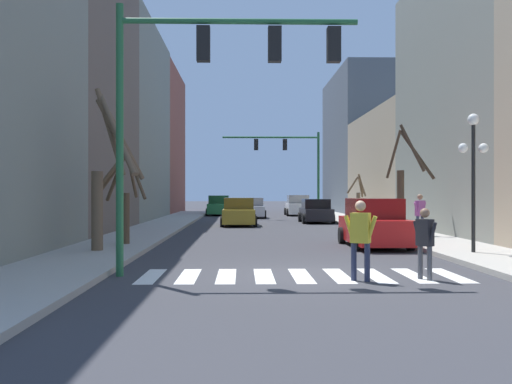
% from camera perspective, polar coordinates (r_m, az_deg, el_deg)
% --- Properties ---
extents(ground_plane, '(240.00, 240.00, 0.00)m').
position_cam_1_polar(ground_plane, '(14.70, 4.28, -7.88)').
color(ground_plane, '#38383D').
extents(sidewalk_left, '(2.87, 90.00, 0.15)m').
position_cam_1_polar(sidewalk_left, '(15.33, -19.00, -7.27)').
color(sidewalk_left, '#ADA89E').
rests_on(sidewalk_left, ground_plane).
extents(building_row_left, '(6.00, 55.46, 13.70)m').
position_cam_1_polar(building_row_left, '(37.62, -15.39, 7.26)').
color(building_row_left, gray).
rests_on(building_row_left, ground_plane).
extents(building_row_right, '(6.00, 57.28, 13.39)m').
position_cam_1_polar(building_row_right, '(38.91, 16.56, 5.90)').
color(building_row_right, tan).
rests_on(building_row_right, ground_plane).
extents(crosswalk_stripes, '(7.65, 2.60, 0.01)m').
position_cam_1_polar(crosswalk_stripes, '(14.55, 4.34, -7.95)').
color(crosswalk_stripes, white).
rests_on(crosswalk_stripes, ground_plane).
extents(traffic_signal_near, '(5.80, 0.28, 6.52)m').
position_cam_1_polar(traffic_signal_near, '(14.66, -4.75, 10.92)').
color(traffic_signal_near, '#236038').
rests_on(traffic_signal_near, ground_plane).
extents(traffic_signal_far, '(7.34, 0.28, 6.56)m').
position_cam_1_polar(traffic_signal_far, '(45.28, 3.32, 3.48)').
color(traffic_signal_far, '#236038').
rests_on(traffic_signal_far, ground_plane).
extents(street_lamp_right_corner, '(0.95, 0.36, 4.30)m').
position_cam_1_polar(street_lamp_right_corner, '(19.78, 20.00, 3.41)').
color(street_lamp_right_corner, black).
rests_on(street_lamp_right_corner, sidewalk_right).
extents(car_at_intersection, '(2.11, 4.69, 1.78)m').
position_cam_1_polar(car_at_intersection, '(22.44, 11.16, -3.05)').
color(car_at_intersection, red).
rests_on(car_at_intersection, ground_plane).
extents(car_parked_left_far, '(2.13, 4.70, 1.68)m').
position_cam_1_polar(car_parked_left_far, '(36.05, -1.64, -1.98)').
color(car_parked_left_far, '#A38423').
rests_on(car_parked_left_far, ground_plane).
extents(car_driving_toward_lane, '(2.14, 4.60, 1.58)m').
position_cam_1_polar(car_driving_toward_lane, '(46.97, -0.40, -1.57)').
color(car_driving_toward_lane, silver).
rests_on(car_driving_toward_lane, ground_plane).
extents(car_parked_left_mid, '(2.15, 4.39, 1.77)m').
position_cam_1_polar(car_parked_left_mid, '(51.88, 4.00, -1.34)').
color(car_parked_left_mid, white).
rests_on(car_parked_left_mid, ground_plane).
extents(car_parked_left_near, '(2.06, 4.42, 1.57)m').
position_cam_1_polar(car_parked_left_near, '(39.68, 5.72, -1.87)').
color(car_parked_left_near, black).
rests_on(car_parked_left_near, ground_plane).
extents(car_driving_away_lane, '(2.11, 4.82, 1.73)m').
position_cam_1_polar(car_driving_away_lane, '(52.23, -3.54, -1.35)').
color(car_driving_away_lane, '#236B38').
rests_on(car_driving_away_lane, ground_plane).
extents(pedestrian_crossing_street, '(0.68, 0.50, 1.78)m').
position_cam_1_polar(pedestrian_crossing_street, '(26.50, 15.35, -1.77)').
color(pedestrian_crossing_street, '#282D47').
rests_on(pedestrian_crossing_street, sidewalk_right).
extents(pedestrian_near_right_corner, '(0.73, 0.46, 1.82)m').
position_cam_1_polar(pedestrian_near_right_corner, '(13.75, 9.92, -3.91)').
color(pedestrian_near_right_corner, '#282D47').
rests_on(pedestrian_near_right_corner, ground_plane).
extents(pedestrian_on_right_sidewalk, '(0.42, 0.66, 1.64)m').
position_cam_1_polar(pedestrian_on_right_sidewalk, '(14.29, 15.78, -4.18)').
color(pedestrian_on_right_sidewalk, '#4C4C51').
rests_on(pedestrian_on_right_sidewalk, ground_plane).
extents(street_tree_right_near, '(1.81, 3.25, 5.21)m').
position_cam_1_polar(street_tree_right_near, '(19.63, -14.04, 1.76)').
color(street_tree_right_near, brown).
rests_on(street_tree_right_near, sidewalk_left).
extents(street_tree_left_far, '(1.28, 1.19, 3.10)m').
position_cam_1_polar(street_tree_left_far, '(40.26, 9.76, -0.48)').
color(street_tree_left_far, brown).
rests_on(street_tree_left_far, sidewalk_right).
extents(street_tree_right_far, '(1.86, 1.63, 4.89)m').
position_cam_1_polar(street_tree_right_far, '(27.28, 13.83, 0.43)').
color(street_tree_right_far, '#473828').
rests_on(street_tree_right_far, sidewalk_right).
extents(street_tree_left_mid, '(1.99, 2.13, 3.49)m').
position_cam_1_polar(street_tree_left_mid, '(22.13, -12.60, -0.26)').
color(street_tree_left_mid, brown).
rests_on(street_tree_left_mid, sidewalk_left).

